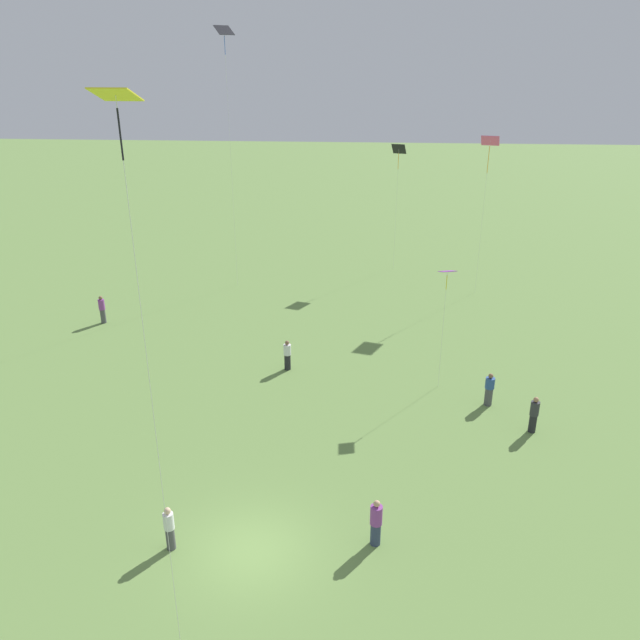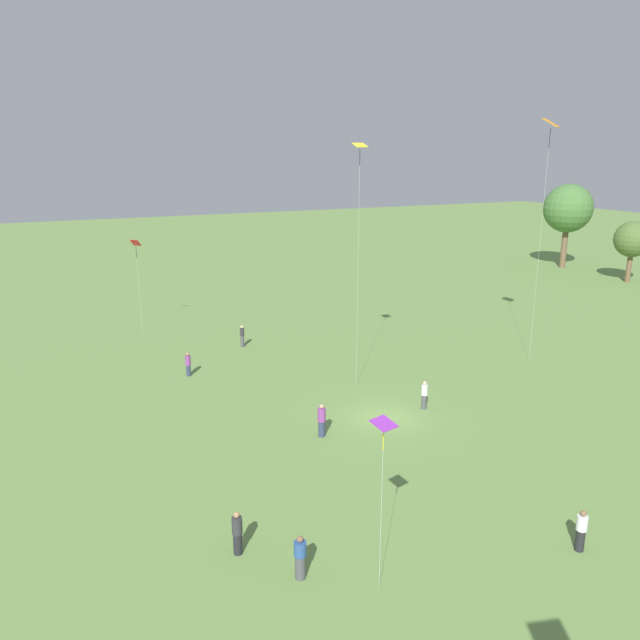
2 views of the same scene
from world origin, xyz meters
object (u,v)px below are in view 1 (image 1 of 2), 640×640
object	(u,v)px
person_6	(169,528)
person_7	(287,355)
person_4	(534,415)
kite_4	(447,276)
person_0	(376,523)
kite_3	(122,150)
person_5	(489,390)
kite_5	(490,145)
person_3	(102,310)
kite_6	(399,153)
kite_2	(225,42)

from	to	relation	value
person_6	person_7	bearing A→B (deg)	8.61
person_4	kite_4	size ratio (longest dim) A/B	0.28
person_0	kite_3	bearing A→B (deg)	55.97
person_4	person_5	distance (m)	2.83
person_6	kite_5	size ratio (longest dim) A/B	0.16
person_3	kite_4	size ratio (longest dim) A/B	0.29
kite_5	person_4	bearing A→B (deg)	148.36
person_6	person_7	xyz separation A→B (m)	(14.07, -2.30, -0.02)
kite_5	kite_6	world-z (taller)	kite_5
person_0	kite_4	bearing A→B (deg)	-97.76
person_7	kite_2	bearing A→B (deg)	122.61
person_5	kite_4	bearing A→B (deg)	69.42
person_4	kite_5	distance (m)	21.29
person_4	person_7	world-z (taller)	person_4
person_0	person_7	xyz separation A→B (m)	(13.26, 4.86, -0.06)
person_3	person_5	bearing A→B (deg)	30.71
person_5	person_7	xyz separation A→B (m)	(3.05, 10.47, 0.01)
person_4	kite_2	distance (m)	30.75
kite_3	person_7	bearing A→B (deg)	-43.54
person_7	kite_6	xyz separation A→B (m)	(18.98, -6.37, 8.49)
person_0	person_7	world-z (taller)	person_0
kite_4	kite_3	bearing A→B (deg)	93.52
kite_3	person_4	bearing A→B (deg)	-84.68
person_6	kite_2	xyz separation A→B (m)	(27.88, 3.38, 16.20)
person_5	kite_6	size ratio (longest dim) A/B	0.17
person_4	person_5	world-z (taller)	person_4
kite_4	person_0	bearing A→B (deg)	103.65
kite_4	kite_5	distance (m)	16.08
person_6	person_0	bearing A→B (deg)	-65.62
kite_4	kite_5	xyz separation A→B (m)	(14.89, -4.08, 4.48)
kite_2	kite_3	bearing A→B (deg)	-74.43
person_7	kite_2	xyz separation A→B (m)	(13.81, 5.68, 16.22)
kite_2	kite_5	distance (m)	19.07
person_3	kite_2	world-z (taller)	kite_2
person_6	kite_6	size ratio (longest dim) A/B	0.17
person_6	kite_5	bearing A→B (deg)	-9.91
kite_6	person_7	bearing A→B (deg)	132.83
kite_2	kite_5	size ratio (longest dim) A/B	1.60
person_0	kite_5	bearing A→B (deg)	-97.64
person_7	person_0	bearing A→B (deg)	-59.59
person_4	person_6	world-z (taller)	person_4
person_6	kite_2	size ratio (longest dim) A/B	0.10
person_3	kite_4	distance (m)	22.81
person_7	person_5	bearing A→B (deg)	-5.97
person_5	person_6	xyz separation A→B (m)	(-11.02, 12.77, 0.03)
kite_3	person_3	bearing A→B (deg)	-15.59
person_3	kite_4	bearing A→B (deg)	32.82
person_4	kite_4	distance (m)	7.69
kite_2	kite_4	world-z (taller)	kite_2
person_5	kite_5	bearing A→B (deg)	10.26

